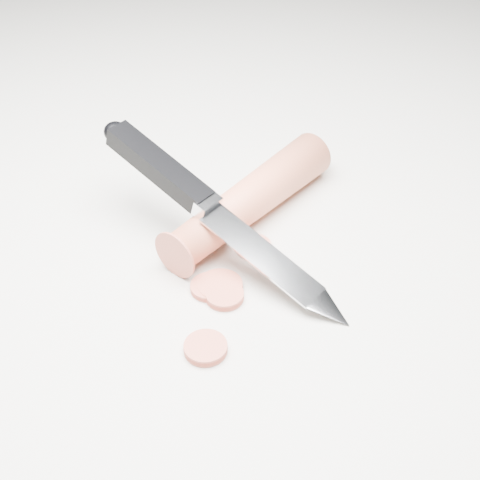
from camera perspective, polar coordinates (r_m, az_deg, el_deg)
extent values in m
plane|color=silver|center=(0.58, -3.93, -0.70)|extent=(2.40, 2.40, 0.00)
cylinder|color=#DD6543|center=(0.60, 0.88, 3.50)|extent=(0.18, 0.15, 0.04)
cylinder|color=#C7543E|center=(0.50, -2.95, -9.18)|extent=(0.03, 0.03, 0.01)
cylinder|color=#C7543E|center=(0.54, -2.62, -4.05)|extent=(0.03, 0.03, 0.01)
cylinder|color=#C7543E|center=(0.58, -4.68, -0.98)|extent=(0.03, 0.03, 0.01)
cylinder|color=#C7543E|center=(0.54, -1.32, -4.76)|extent=(0.03, 0.03, 0.01)
cylinder|color=#C7543E|center=(0.58, 1.21, -0.57)|extent=(0.03, 0.03, 0.01)
cylinder|color=#C7543E|center=(0.54, -1.72, -3.96)|extent=(0.04, 0.04, 0.01)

